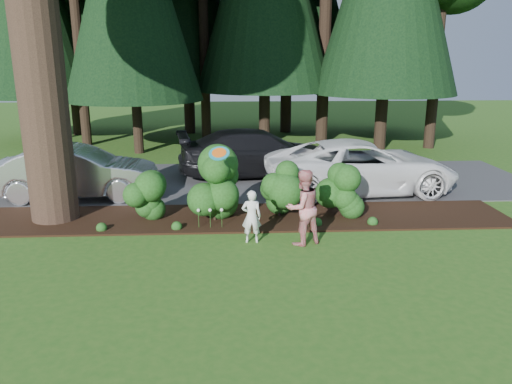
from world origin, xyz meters
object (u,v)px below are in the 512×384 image
car_silver_wagon (76,172)px  child (252,216)px  frisbee (219,153)px  car_white_suv (361,167)px  adult (303,207)px  car_dark_suv (258,153)px

car_silver_wagon → child: bearing=-129.4°
frisbee → child: bearing=-25.8°
car_white_suv → child: (-3.77, -4.31, -0.24)m
adult → frisbee: bearing=-40.5°
car_white_suv → adult: bearing=144.6°
car_dark_suv → frisbee: frisbee is taller
car_white_suv → frisbee: bearing=125.4°
car_silver_wagon → child: (5.33, -4.14, -0.20)m
car_white_suv → child: size_ratio=4.75×
car_dark_suv → car_silver_wagon: bearing=106.2°
adult → frisbee: (-1.97, 0.54, 1.22)m
adult → car_white_suv: bearing=-144.9°
child → adult: (1.21, -0.17, 0.26)m
car_dark_suv → frisbee: (-1.31, -6.50, 1.25)m
adult → child: bearing=-33.4°
child → adult: 1.25m
car_silver_wagon → child: 6.75m
car_silver_wagon → frisbee: 6.07m
car_silver_wagon → frisbee: size_ratio=9.55×
car_silver_wagon → car_dark_suv: bearing=-66.7°
car_dark_suv → child: car_dark_suv is taller
child → adult: size_ratio=0.71×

